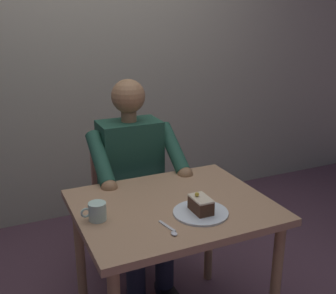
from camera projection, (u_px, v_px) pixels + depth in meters
cafe_rear_panel at (84, 27)px, 3.08m from camera, size 6.40×0.12×3.00m
dining_table at (173, 222)px, 1.98m from camera, size 0.91×0.75×0.74m
chair at (126, 193)px, 2.62m from camera, size 0.42×0.42×0.91m
seated_person at (135, 182)px, 2.43m from camera, size 0.53×0.58×1.25m
dessert_plate at (201, 213)px, 1.85m from camera, size 0.25×0.25×0.01m
cake_slice at (201, 204)px, 1.83m from camera, size 0.07×0.12×0.09m
coffee_cup at (97, 211)px, 1.78m from camera, size 0.11×0.08×0.08m
dessert_spoon at (171, 230)px, 1.70m from camera, size 0.03×0.14×0.01m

